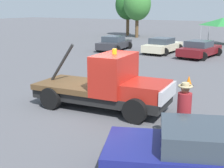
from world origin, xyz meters
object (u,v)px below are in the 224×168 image
object	(u,v)px
foreground_car	(220,156)
tree_right	(128,5)
canopy_tent_green	(223,22)
parked_car_charcoal	(114,43)
person_near_truck	(184,109)
parked_car_maroon	(199,49)
tree_center	(137,5)
tow_truck	(109,86)
traffic_cone	(189,81)
parked_car_cream	(163,46)

from	to	relation	value
foreground_car	tree_right	distance (m)	37.91
canopy_tent_green	parked_car_charcoal	bearing A→B (deg)	-130.47
person_near_truck	parked_car_maroon	xyz separation A→B (m)	(-3.86, 16.62, -0.46)
tree_center	tow_truck	bearing A→B (deg)	-66.68
tow_truck	parked_car_maroon	size ratio (longest dim) A/B	1.16
foreground_car	traffic_cone	distance (m)	9.08
canopy_tent_green	tree_right	distance (m)	14.76
parked_car_cream	tree_center	size ratio (longest dim) A/B	0.75
parked_car_maroon	tree_right	distance (m)	20.29
parked_car_charcoal	parked_car_maroon	world-z (taller)	same
person_near_truck	canopy_tent_green	size ratio (longest dim) A/B	0.52
tow_truck	tree_center	size ratio (longest dim) A/B	0.89
parked_car_maroon	traffic_cone	bearing A→B (deg)	-159.74
foreground_car	parked_car_charcoal	world-z (taller)	same
tree_center	tree_right	bearing A→B (deg)	138.86
canopy_tent_green	traffic_cone	xyz separation A→B (m)	(2.12, -18.93, -2.18)
person_near_truck	tree_right	size ratio (longest dim) A/B	0.30
parked_car_cream	parked_car_maroon	world-z (taller)	same
tree_center	parked_car_maroon	bearing A→B (deg)	-47.19
foreground_car	canopy_tent_green	distance (m)	27.98
person_near_truck	traffic_cone	world-z (taller)	person_near_truck
person_near_truck	tree_center	xyz separation A→B (m)	(-15.27, 28.94, 3.10)
parked_car_maroon	canopy_tent_green	bearing A→B (deg)	9.31
person_near_truck	tree_right	bearing A→B (deg)	24.38
tow_truck	foreground_car	distance (m)	5.89
parked_car_maroon	traffic_cone	xyz separation A→B (m)	(2.00, -9.68, -0.40)
parked_car_cream	tree_right	xyz separation A→B (m)	(-10.43, 13.71, 3.51)
parked_car_cream	tree_center	world-z (taller)	tree_center
foreground_car	tree_right	world-z (taller)	tree_right
canopy_tent_green	parked_car_cream	bearing A→B (deg)	-111.06
person_near_truck	canopy_tent_green	distance (m)	26.20
person_near_truck	canopy_tent_green	world-z (taller)	canopy_tent_green
tow_truck	tree_center	bearing A→B (deg)	109.22
person_near_truck	tree_right	xyz separation A→B (m)	(-17.68, 31.05, 3.05)
parked_car_cream	traffic_cone	size ratio (longest dim) A/B	8.59
parked_car_charcoal	parked_car_cream	xyz separation A→B (m)	(4.51, 0.61, 0.00)
canopy_tent_green	tree_right	bearing A→B (deg)	159.28
traffic_cone	tree_right	bearing A→B (deg)	123.29
foreground_car	canopy_tent_green	world-z (taller)	canopy_tent_green
parked_car_charcoal	tree_center	xyz separation A→B (m)	(-3.50, 12.21, 3.56)
parked_car_maroon	canopy_tent_green	distance (m)	9.41
person_near_truck	parked_car_maroon	world-z (taller)	person_near_truck
tow_truck	parked_car_cream	bearing A→B (deg)	99.29
tow_truck	parked_car_maroon	bearing A→B (deg)	87.11
canopy_tent_green	tree_right	size ratio (longest dim) A/B	0.58
canopy_tent_green	tree_center	world-z (taller)	tree_center
foreground_car	tow_truck	bearing A→B (deg)	124.66
tree_right	traffic_cone	bearing A→B (deg)	-56.71
parked_car_cream	parked_car_maroon	xyz separation A→B (m)	(3.40, -0.72, 0.00)
foreground_car	canopy_tent_green	xyz separation A→B (m)	(-5.31, 27.42, 1.78)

